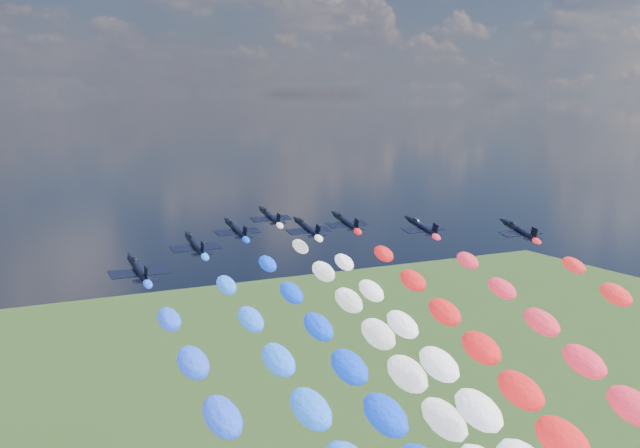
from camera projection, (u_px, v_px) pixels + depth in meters
jet_0 at (138, 269)px, 110.26m from camera, size 7.97×10.93×4.92m
jet_1 at (195, 245)px, 128.18m from camera, size 8.31×11.17×4.92m
jet_2 at (236, 229)px, 142.83m from camera, size 8.27×11.15×4.92m
jet_3 at (307, 228)px, 144.13m from camera, size 8.43×11.26×4.92m
jet_4 at (270, 216)px, 157.97m from camera, size 8.15×11.06×4.92m
jet_5 at (346, 222)px, 151.10m from camera, size 8.28×11.15×4.92m
jet_6 at (422, 227)px, 145.50m from camera, size 8.58×11.36×4.92m
jet_7 at (519, 230)px, 141.68m from camera, size 7.98×10.94×4.92m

